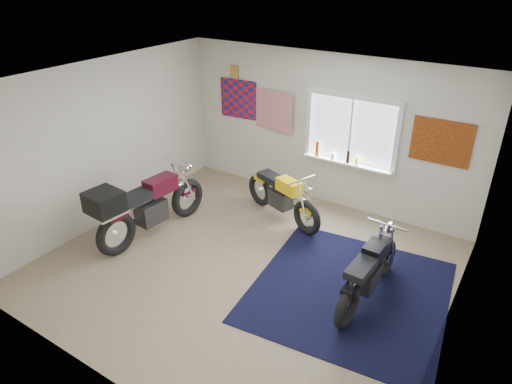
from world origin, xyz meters
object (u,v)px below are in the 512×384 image
Objects in this scene: navy_rug at (349,291)px; yellow_triumph at (282,197)px; black_chrome_bike at (368,273)px; maroon_tourer at (144,206)px.

yellow_triumph is (-1.77, 1.23, 0.40)m from navy_rug.
yellow_triumph is at bearing 61.20° from black_chrome_bike.
yellow_triumph is 0.81× the size of maroon_tourer.
yellow_triumph is 2.35m from black_chrome_bike.
maroon_tourer is at bearing 100.88° from black_chrome_bike.
black_chrome_bike is at bearing -76.76° from maroon_tourer.
maroon_tourer reaches higher than navy_rug.
black_chrome_bike is (0.23, -0.01, 0.40)m from navy_rug.
yellow_triumph reaches higher than navy_rug.
maroon_tourer is at bearing -111.12° from yellow_triumph.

